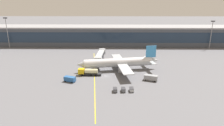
# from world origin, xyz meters

# --- Properties ---
(ground_plane) EXTENTS (700.00, 700.00, 0.00)m
(ground_plane) POSITION_xyz_m (0.00, 0.00, 0.00)
(ground_plane) COLOR slate
(apron_lead_in_line) EXTENTS (8.64, 79.60, 0.01)m
(apron_lead_in_line) POSITION_xyz_m (-5.19, 2.00, 0.00)
(apron_lead_in_line) COLOR yellow
(apron_lead_in_line) RESTS_ON ground_plane
(terminal_building) EXTENTS (213.56, 20.45, 14.59)m
(terminal_building) POSITION_xyz_m (13.03, 68.24, 7.32)
(terminal_building) COLOR #424751
(terminal_building) RESTS_ON ground_plane
(main_airliner) EXTENTS (41.91, 33.31, 12.09)m
(main_airliner) POSITION_xyz_m (6.53, 8.12, 4.19)
(main_airliner) COLOR #B2B7BC
(main_airliner) RESTS_ON ground_plane
(jet_bridge) EXTENTS (4.92, 20.67, 6.88)m
(jet_bridge) POSITION_xyz_m (-3.33, 17.52, 5.16)
(jet_bridge) COLOR #B2B7BC
(jet_bridge) RESTS_ON ground_plane
(fuel_tanker) EXTENTS (10.85, 2.89, 3.25)m
(fuel_tanker) POSITION_xyz_m (-7.97, 0.88, 1.75)
(fuel_tanker) COLOR #232326
(fuel_tanker) RESTS_ON ground_plane
(lavatory_truck) EXTENTS (6.24, 4.11, 2.50)m
(lavatory_truck) POSITION_xyz_m (20.25, -4.99, 1.42)
(lavatory_truck) COLOR gray
(lavatory_truck) RESTS_ON ground_plane
(crew_van) EXTENTS (5.42, 3.73, 2.30)m
(crew_van) POSITION_xyz_m (-14.88, -6.94, 1.31)
(crew_van) COLOR #285B9E
(crew_van) RESTS_ON ground_plane
(baggage_cart_0) EXTENTS (1.76, 2.73, 1.48)m
(baggage_cart_0) POSITION_xyz_m (4.67, -16.56, 0.78)
(baggage_cart_0) COLOR #595B60
(baggage_cart_0) RESTS_ON ground_plane
(baggage_cart_1) EXTENTS (1.76, 2.73, 1.48)m
(baggage_cart_1) POSITION_xyz_m (7.86, -16.37, 0.78)
(baggage_cart_1) COLOR #595B60
(baggage_cart_1) RESTS_ON ground_plane
(baggage_cart_2) EXTENTS (1.76, 2.73, 1.48)m
(baggage_cart_2) POSITION_xyz_m (11.05, -16.19, 0.78)
(baggage_cart_2) COLOR #B2B7BC
(baggage_cart_2) RESTS_ON ground_plane
(apron_light_mast_0) EXTENTS (2.80, 0.50, 22.07)m
(apron_light_mast_0) POSITION_xyz_m (-73.28, 56.28, 12.99)
(apron_light_mast_0) COLOR gray
(apron_light_mast_0) RESTS_ON ground_plane
(apron_light_mast_1) EXTENTS (2.80, 0.50, 20.02)m
(apron_light_mast_1) POSITION_xyz_m (73.28, 56.28, 11.93)
(apron_light_mast_1) COLOR gray
(apron_light_mast_1) RESTS_ON ground_plane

